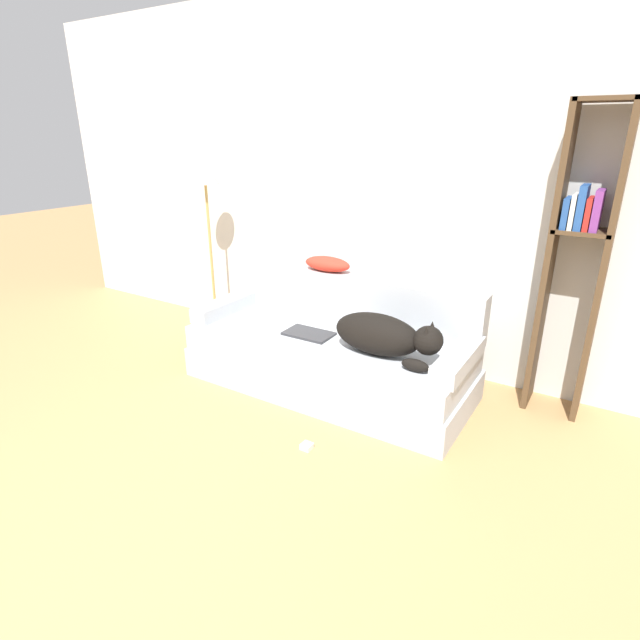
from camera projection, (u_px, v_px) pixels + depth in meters
ground_plane at (52, 603)px, 1.93m from camera, size 20.00×20.00×0.00m
wall_back at (379, 184)px, 3.67m from camera, size 6.93×0.06×2.70m
couch at (327, 362)px, 3.51m from camera, size 1.98×0.82×0.39m
couch_backrest at (351, 298)px, 3.64m from camera, size 1.94×0.15×0.36m
couch_arm_left at (226, 306)px, 3.87m from camera, size 0.15×0.63×0.11m
couch_arm_right at (459, 359)px, 2.96m from camera, size 0.15×0.63×0.11m
dog at (384, 335)px, 3.10m from camera, size 0.71×0.27×0.27m
laptop at (309, 334)px, 3.46m from camera, size 0.34×0.21×0.02m
throw_pillow at (327, 264)px, 3.66m from camera, size 0.36×0.17×0.11m
bookshelf at (578, 252)px, 2.94m from camera, size 0.33×0.26×1.88m
floor_lamp at (206, 194)px, 4.17m from camera, size 0.23×0.23×1.48m
power_adapter at (307, 446)px, 2.86m from camera, size 0.06×0.06×0.03m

